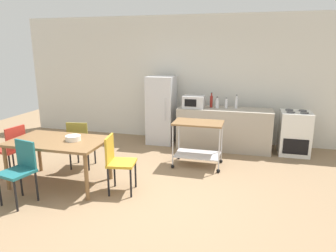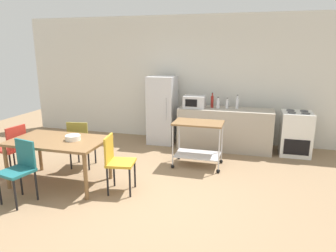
# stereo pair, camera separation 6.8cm
# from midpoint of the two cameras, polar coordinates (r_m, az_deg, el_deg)

# --- Properties ---
(ground_plane) EXTENTS (12.00, 12.00, 0.00)m
(ground_plane) POSITION_cam_midpoint_polar(r_m,az_deg,el_deg) (4.69, -3.67, -13.09)
(ground_plane) COLOR #8C7051
(back_wall) EXTENTS (8.40, 0.12, 2.90)m
(back_wall) POSITION_cam_midpoint_polar(r_m,az_deg,el_deg) (7.29, 4.49, 8.73)
(back_wall) COLOR silver
(back_wall) RESTS_ON ground_plane
(kitchen_counter) EXTENTS (2.00, 0.64, 0.90)m
(kitchen_counter) POSITION_cam_midpoint_polar(r_m,az_deg,el_deg) (6.76, 10.84, -0.55)
(kitchen_counter) COLOR #A89E8E
(kitchen_counter) RESTS_ON ground_plane
(dining_table) EXTENTS (1.50, 0.90, 0.75)m
(dining_table) POSITION_cam_midpoint_polar(r_m,az_deg,el_deg) (5.15, -19.48, -3.27)
(dining_table) COLOR brown
(dining_table) RESTS_ON ground_plane
(chair_red) EXTENTS (0.46, 0.46, 0.89)m
(chair_red) POSITION_cam_midpoint_polar(r_m,az_deg,el_deg) (5.86, -26.75, -3.48)
(chair_red) COLOR #B72D23
(chair_red) RESTS_ON ground_plane
(chair_teal) EXTENTS (0.48, 0.48, 0.89)m
(chair_teal) POSITION_cam_midpoint_polar(r_m,az_deg,el_deg) (4.83, -25.65, -6.95)
(chair_teal) COLOR #1E666B
(chair_teal) RESTS_ON ground_plane
(chair_olive) EXTENTS (0.45, 0.45, 0.89)m
(chair_olive) POSITION_cam_midpoint_polar(r_m,az_deg,el_deg) (5.77, -15.71, -2.69)
(chair_olive) COLOR olive
(chair_olive) RESTS_ON ground_plane
(chair_mustard) EXTENTS (0.46, 0.46, 0.89)m
(chair_mustard) POSITION_cam_midpoint_polar(r_m,az_deg,el_deg) (4.70, -9.18, -6.24)
(chair_mustard) COLOR gold
(chair_mustard) RESTS_ON ground_plane
(stove_oven) EXTENTS (0.60, 0.61, 0.92)m
(stove_oven) POSITION_cam_midpoint_polar(r_m,az_deg,el_deg) (6.82, 23.06, -1.30)
(stove_oven) COLOR white
(stove_oven) RESTS_ON ground_plane
(refrigerator) EXTENTS (0.60, 0.63, 1.55)m
(refrigerator) POSITION_cam_midpoint_polar(r_m,az_deg,el_deg) (7.04, -0.81, 3.02)
(refrigerator) COLOR silver
(refrigerator) RESTS_ON ground_plane
(kitchen_cart) EXTENTS (0.91, 0.57, 0.85)m
(kitchen_cart) POSITION_cam_midpoint_polar(r_m,az_deg,el_deg) (5.66, 6.00, -1.98)
(kitchen_cart) COLOR brown
(kitchen_cart) RESTS_ON ground_plane
(microwave) EXTENTS (0.46, 0.35, 0.26)m
(microwave) POSITION_cam_midpoint_polar(r_m,az_deg,el_deg) (6.67, 5.27, 4.55)
(microwave) COLOR silver
(microwave) RESTS_ON kitchen_counter
(bottle_vinegar) EXTENTS (0.06, 0.06, 0.33)m
(bottle_vinegar) POSITION_cam_midpoint_polar(r_m,az_deg,el_deg) (6.73, 8.56, 4.58)
(bottle_vinegar) COLOR maroon
(bottle_vinegar) RESTS_ON kitchen_counter
(bottle_wine) EXTENTS (0.08, 0.08, 0.24)m
(bottle_wine) POSITION_cam_midpoint_polar(r_m,az_deg,el_deg) (6.67, 9.65, 4.13)
(bottle_wine) COLOR silver
(bottle_wine) RESTS_ON kitchen_counter
(bottle_olive_oil) EXTENTS (0.06, 0.06, 0.23)m
(bottle_olive_oil) POSITION_cam_midpoint_polar(r_m,az_deg,el_deg) (6.69, 11.30, 4.07)
(bottle_olive_oil) COLOR silver
(bottle_olive_oil) RESTS_ON kitchen_counter
(bottle_soda) EXTENTS (0.06, 0.06, 0.30)m
(bottle_soda) POSITION_cam_midpoint_polar(r_m,az_deg,el_deg) (6.71, 13.12, 4.23)
(bottle_soda) COLOR silver
(bottle_soda) RESTS_ON kitchen_counter
(fruit_bowl) EXTENTS (0.23, 0.23, 0.08)m
(fruit_bowl) POSITION_cam_midpoint_polar(r_m,az_deg,el_deg) (5.02, -17.01, -2.11)
(fruit_bowl) COLOR white
(fruit_bowl) RESTS_ON dining_table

